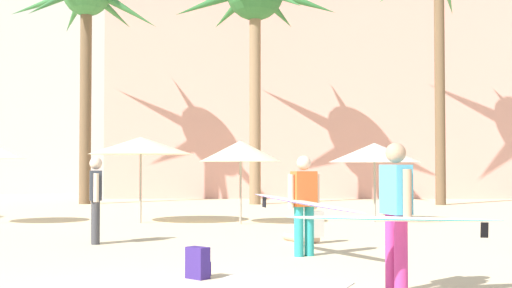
# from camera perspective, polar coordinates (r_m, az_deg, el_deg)

# --- Properties ---
(hotel_pink) EXTENTS (19.72, 9.02, 15.85)m
(hotel_pink) POSITION_cam_1_polar(r_m,az_deg,el_deg) (36.46, 4.65, 8.32)
(hotel_pink) COLOR #DB9989
(hotel_pink) RESTS_ON ground
(palm_tree_left) EXTENTS (5.95, 5.83, 9.37)m
(palm_tree_left) POSITION_cam_1_polar(r_m,az_deg,el_deg) (28.64, -13.96, 10.61)
(palm_tree_left) COLOR brown
(palm_tree_left) RESTS_ON ground
(palm_tree_center) EXTENTS (6.51, 5.93, 9.55)m
(palm_tree_center) POSITION_cam_1_polar(r_m,az_deg,el_deg) (27.59, -0.08, 11.57)
(palm_tree_center) COLOR #896B4C
(palm_tree_center) RESTS_ON ground
(cafe_umbrella_2) EXTENTS (2.13, 2.13, 2.15)m
(cafe_umbrella_2) POSITION_cam_1_polar(r_m,az_deg,el_deg) (17.73, -1.29, -0.60)
(cafe_umbrella_2) COLOR gray
(cafe_umbrella_2) RESTS_ON ground
(cafe_umbrella_4) EXTENTS (2.46, 2.46, 2.11)m
(cafe_umbrella_4) POSITION_cam_1_polar(r_m,az_deg,el_deg) (18.63, 9.82, -0.72)
(cafe_umbrella_4) COLOR gray
(cafe_umbrella_4) RESTS_ON ground
(cafe_umbrella_5) EXTENTS (2.74, 2.74, 2.27)m
(cafe_umbrella_5) POSITION_cam_1_polar(r_m,az_deg,el_deg) (18.32, -9.55, -0.13)
(cafe_umbrella_5) COLOR gray
(cafe_umbrella_5) RESTS_ON ground
(beach_towel) EXTENTS (1.98, 1.65, 0.01)m
(beach_towel) POSITION_cam_1_polar(r_m,az_deg,el_deg) (8.74, 1.78, -11.65)
(beach_towel) COLOR white
(beach_towel) RESTS_ON ground
(backpack) EXTENTS (0.35, 0.35, 0.42)m
(backpack) POSITION_cam_1_polar(r_m,az_deg,el_deg) (9.28, -4.82, -9.85)
(backpack) COLOR navy
(backpack) RESTS_ON ground
(person_mid_left) EXTENTS (2.75, 1.20, 1.77)m
(person_mid_left) POSITION_cam_1_polar(r_m,az_deg,el_deg) (8.13, 11.71, -5.67)
(person_mid_left) COLOR #B7337F
(person_mid_left) RESTS_ON ground
(person_mid_right) EXTENTS (1.90, 2.67, 1.67)m
(person_mid_right) POSITION_cam_1_polar(r_m,az_deg,el_deg) (11.36, 4.04, -4.81)
(person_mid_right) COLOR teal
(person_mid_right) RESTS_ON ground
(person_far_right) EXTENTS (0.79, 0.98, 0.88)m
(person_far_right) POSITION_cam_1_polar(r_m,az_deg,el_deg) (13.50, 4.31, -6.90)
(person_far_right) COLOR #D1A889
(person_far_right) RESTS_ON ground
(person_near_left) EXTENTS (0.32, 0.60, 1.67)m
(person_near_left) POSITION_cam_1_polar(r_m,az_deg,el_deg) (13.59, -13.18, -4.25)
(person_near_left) COLOR #3D3D42
(person_near_left) RESTS_ON ground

